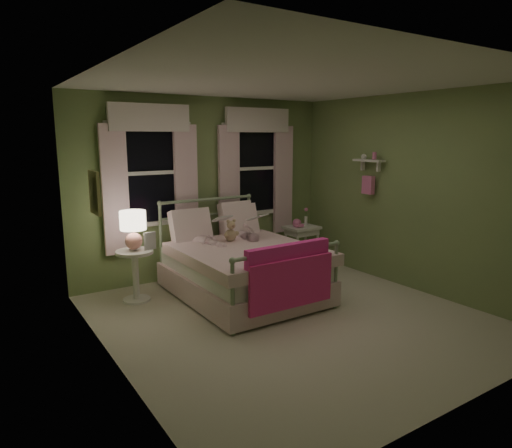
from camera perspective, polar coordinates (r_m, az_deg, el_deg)
room_shell at (r=4.99m, az=4.69°, el=2.40°), size 4.20×4.20×4.20m
bed at (r=5.90m, az=-1.75°, el=-5.44°), size 1.58×2.04×1.18m
pink_throw at (r=5.03m, az=4.25°, el=-5.59°), size 1.10×0.16×0.71m
child_left at (r=6.00m, az=-6.27°, el=0.77°), size 0.32×0.23×0.84m
child_right at (r=6.27m, az=-1.70°, el=0.87°), size 0.40×0.33×0.75m
book_left at (r=5.78m, az=-5.14°, el=0.16°), size 0.21×0.14×0.26m
book_right at (r=6.07m, az=-0.47°, el=0.30°), size 0.22×0.15×0.26m
teddy_bear at (r=6.03m, az=-3.18°, el=-1.03°), size 0.22×0.17×0.30m
nightstand_left at (r=5.89m, az=-14.85°, el=-5.40°), size 0.46×0.46×0.65m
table_lamp at (r=5.77m, az=-15.11°, el=-0.28°), size 0.32×0.32×0.48m
book_nightstand at (r=5.79m, az=-13.78°, el=-3.19°), size 0.19×0.24×0.02m
nightstand_right at (r=7.21m, az=5.74°, el=-1.07°), size 0.50×0.40×0.64m
pink_toy at (r=7.11m, az=5.16°, el=0.08°), size 0.14×0.19×0.14m
bud_vase at (r=7.28m, az=6.27°, el=0.95°), size 0.06×0.06×0.28m
window_left at (r=6.33m, az=-12.99°, el=6.87°), size 1.34×0.13×1.96m
window_right at (r=7.10m, az=0.09°, el=7.54°), size 1.34×0.13×1.96m
wall_shelf at (r=6.76m, az=13.89°, el=6.22°), size 0.15×0.50×0.60m
framed_picture at (r=4.66m, az=-19.50°, el=3.70°), size 0.03×0.32×0.42m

